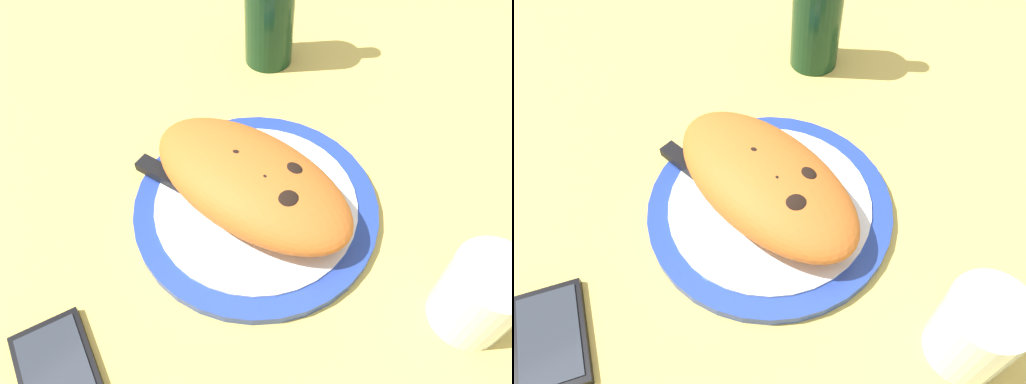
% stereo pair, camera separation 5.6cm
% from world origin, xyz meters
% --- Properties ---
extents(ground_plane, '(1.50, 1.50, 0.03)m').
position_xyz_m(ground_plane, '(0.00, 0.00, -0.01)').
color(ground_plane, '#DBB756').
extents(plate, '(0.29, 0.29, 0.02)m').
position_xyz_m(plate, '(0.00, 0.00, 0.01)').
color(plate, '#233D99').
rests_on(plate, ground_plane).
extents(calzone, '(0.28, 0.17, 0.06)m').
position_xyz_m(calzone, '(0.01, -0.00, 0.05)').
color(calzone, '#C16023').
rests_on(calzone, plate).
extents(fork, '(0.15, 0.04, 0.00)m').
position_xyz_m(fork, '(0.02, -0.05, 0.02)').
color(fork, silver).
rests_on(fork, plate).
extents(knife, '(0.21, 0.07, 0.01)m').
position_xyz_m(knife, '(0.07, 0.05, 0.02)').
color(knife, silver).
rests_on(knife, plate).
extents(smartphone, '(0.13, 0.10, 0.01)m').
position_xyz_m(smartphone, '(-0.01, 0.27, 0.01)').
color(smartphone, black).
rests_on(smartphone, ground_plane).
extents(water_glass, '(0.08, 0.08, 0.09)m').
position_xyz_m(water_glass, '(-0.24, -0.07, 0.04)').
color(water_glass, silver).
rests_on(water_glass, ground_plane).
extents(wine_bottle, '(0.07, 0.07, 0.25)m').
position_xyz_m(wine_bottle, '(0.19, -0.21, 0.10)').
color(wine_bottle, '#14381E').
rests_on(wine_bottle, ground_plane).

